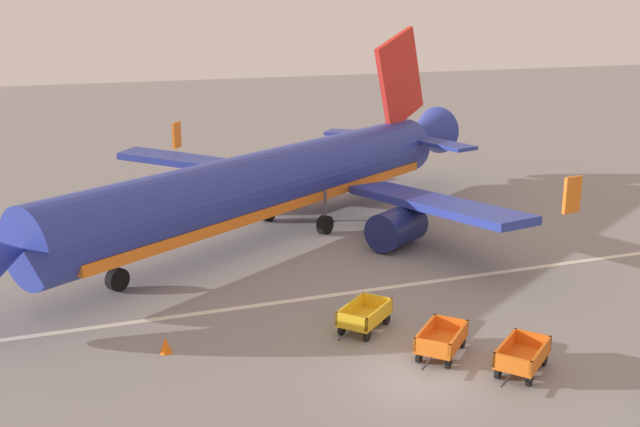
% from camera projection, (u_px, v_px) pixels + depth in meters
% --- Properties ---
extents(ground_plane, '(220.00, 220.00, 0.00)m').
position_uv_depth(ground_plane, '(417.00, 381.00, 27.02)').
color(ground_plane, gray).
extents(apron_stripe, '(120.00, 0.36, 0.01)m').
position_uv_depth(apron_stripe, '(330.00, 295.00, 34.84)').
color(apron_stripe, silver).
rests_on(apron_stripe, ground).
extents(airplane, '(33.61, 28.15, 11.34)m').
position_uv_depth(airplane, '(279.00, 182.00, 43.46)').
color(airplane, '#28389E').
rests_on(airplane, ground).
extents(baggage_cart_nearest, '(3.23, 2.80, 1.07)m').
position_uv_depth(baggage_cart_nearest, '(522.00, 356.00, 27.53)').
color(baggage_cart_nearest, orange).
rests_on(baggage_cart_nearest, ground).
extents(baggage_cart_second_in_row, '(3.05, 3.01, 1.07)m').
position_uv_depth(baggage_cart_second_in_row, '(441.00, 340.00, 28.83)').
color(baggage_cart_second_in_row, orange).
rests_on(baggage_cart_second_in_row, ground).
extents(baggage_cart_third_in_row, '(3.17, 2.89, 1.07)m').
position_uv_depth(baggage_cart_third_in_row, '(364.00, 316.00, 31.08)').
color(baggage_cart_third_in_row, gold).
rests_on(baggage_cart_third_in_row, ground).
extents(traffic_cone_near_plane, '(0.48, 0.48, 0.63)m').
position_uv_depth(traffic_cone_near_plane, '(166.00, 345.00, 29.08)').
color(traffic_cone_near_plane, orange).
rests_on(traffic_cone_near_plane, ground).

